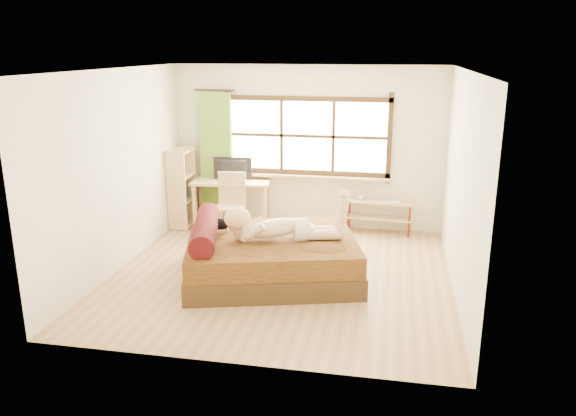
% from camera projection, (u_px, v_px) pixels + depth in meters
% --- Properties ---
extents(floor, '(4.50, 4.50, 0.00)m').
position_uv_depth(floor, '(281.00, 275.00, 7.58)').
color(floor, '#9E754C').
rests_on(floor, ground).
extents(ceiling, '(4.50, 4.50, 0.00)m').
position_uv_depth(ceiling, '(280.00, 70.00, 6.84)').
color(ceiling, white).
rests_on(ceiling, wall_back).
extents(wall_back, '(4.50, 0.00, 4.50)m').
position_uv_depth(wall_back, '(307.00, 148.00, 9.33)').
color(wall_back, silver).
rests_on(wall_back, floor).
extents(wall_front, '(4.50, 0.00, 4.50)m').
position_uv_depth(wall_front, '(231.00, 232.00, 5.09)').
color(wall_front, silver).
rests_on(wall_front, floor).
extents(wall_left, '(0.00, 4.50, 4.50)m').
position_uv_depth(wall_left, '(118.00, 171.00, 7.61)').
color(wall_left, silver).
rests_on(wall_left, floor).
extents(wall_right, '(0.00, 4.50, 4.50)m').
position_uv_depth(wall_right, '(462.00, 185.00, 6.81)').
color(wall_right, silver).
rests_on(wall_right, floor).
extents(window, '(2.80, 0.16, 1.46)m').
position_uv_depth(window, '(307.00, 139.00, 9.26)').
color(window, '#FFEDBF').
rests_on(window, wall_back).
extents(curtain, '(0.55, 0.10, 2.20)m').
position_uv_depth(curtain, '(216.00, 158.00, 9.56)').
color(curtain, '#497F22').
rests_on(curtain, wall_back).
extents(bed, '(2.61, 2.29, 0.84)m').
position_uv_depth(bed, '(268.00, 255.00, 7.45)').
color(bed, black).
rests_on(bed, floor).
extents(woman, '(1.61, 0.84, 0.67)m').
position_uv_depth(woman, '(282.00, 215.00, 7.22)').
color(woman, '#DFB68F').
rests_on(woman, bed).
extents(kitten, '(0.36, 0.22, 0.27)m').
position_uv_depth(kitten, '(221.00, 222.00, 7.57)').
color(kitten, black).
rests_on(kitten, bed).
extents(desk, '(1.34, 0.70, 0.81)m').
position_uv_depth(desk, '(232.00, 187.00, 9.45)').
color(desk, tan).
rests_on(desk, floor).
extents(monitor, '(0.65, 0.14, 0.37)m').
position_uv_depth(monitor, '(232.00, 169.00, 9.42)').
color(monitor, black).
rests_on(monitor, desk).
extents(chair, '(0.49, 0.49, 1.01)m').
position_uv_depth(chair, '(231.00, 200.00, 9.14)').
color(chair, tan).
rests_on(chair, floor).
extents(pipe_shelf, '(1.11, 0.35, 0.62)m').
position_uv_depth(pipe_shelf, '(380.00, 209.00, 9.20)').
color(pipe_shelf, tan).
rests_on(pipe_shelf, floor).
extents(cup, '(0.13, 0.13, 0.09)m').
position_uv_depth(cup, '(361.00, 197.00, 9.21)').
color(cup, gray).
rests_on(cup, pipe_shelf).
extents(book, '(0.17, 0.23, 0.02)m').
position_uv_depth(book, '(392.00, 201.00, 9.13)').
color(book, gray).
rests_on(book, pipe_shelf).
extents(bookshelf, '(0.34, 0.59, 1.34)m').
position_uv_depth(bookshelf, '(182.00, 187.00, 9.50)').
color(bookshelf, tan).
rests_on(bookshelf, floor).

